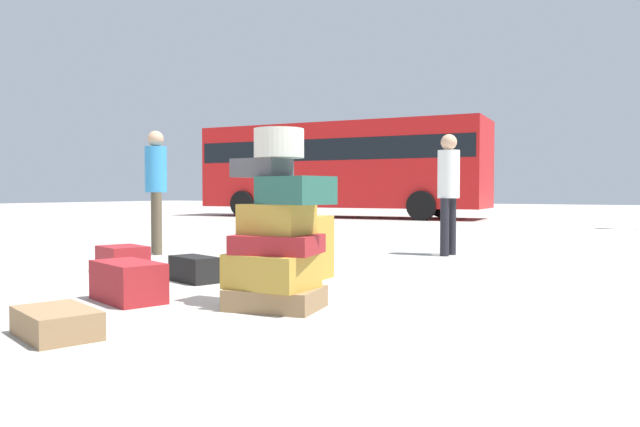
{
  "coord_description": "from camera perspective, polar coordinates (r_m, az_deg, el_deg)",
  "views": [
    {
      "loc": [
        2.67,
        -3.83,
        0.88
      ],
      "look_at": [
        0.08,
        0.54,
        0.69
      ],
      "focal_mm": 34.06,
      "sensor_mm": 36.0,
      "label": 1
    }
  ],
  "objects": [
    {
      "name": "parked_bus",
      "position": [
        20.86,
        2.02,
        4.7
      ],
      "size": [
        9.99,
        3.39,
        3.15
      ],
      "rotation": [
        0.0,
        0.0,
        0.09
      ],
      "color": "red",
      "rests_on": "ground"
    },
    {
      "name": "suitcase_brown_behind_tower",
      "position": [
        4.05,
        -23.53,
        -9.4
      ],
      "size": [
        0.68,
        0.54,
        0.17
      ],
      "primitive_type": "cube",
      "rotation": [
        0.0,
        0.0,
        -0.32
      ],
      "color": "olive",
      "rests_on": "ground"
    },
    {
      "name": "suitcase_black_white_trunk",
      "position": [
        6.04,
        -11.72,
        -5.14
      ],
      "size": [
        0.58,
        0.42,
        0.25
      ],
      "primitive_type": "cube",
      "rotation": [
        0.0,
        0.0,
        -0.3
      ],
      "color": "black",
      "rests_on": "ground"
    },
    {
      "name": "suitcase_maroon_upright_blue",
      "position": [
        6.95,
        -18.05,
        -4.1
      ],
      "size": [
        0.63,
        0.55,
        0.29
      ],
      "primitive_type": "cube",
      "rotation": [
        0.0,
        0.0,
        -0.32
      ],
      "color": "maroon",
      "rests_on": "ground"
    },
    {
      "name": "suitcase_tower",
      "position": [
        4.54,
        -4.06,
        -2.04
      ],
      "size": [
        0.82,
        0.63,
        1.35
      ],
      "color": "olive",
      "rests_on": "ground"
    },
    {
      "name": "ground_plane",
      "position": [
        4.75,
        -4.23,
        -8.59
      ],
      "size": [
        80.0,
        80.0,
        0.0
      ],
      "primitive_type": "plane",
      "color": "#ADA89E"
    },
    {
      "name": "suitcase_tan_right_side",
      "position": [
        6.09,
        -0.29,
        -3.22
      ],
      "size": [
        0.21,
        0.42,
        0.63
      ],
      "primitive_type": "cube",
      "rotation": [
        0.0,
        0.0,
        0.06
      ],
      "color": "#B28C33",
      "rests_on": "ground"
    },
    {
      "name": "suitcase_maroon_foreground_near",
      "position": [
        5.11,
        -17.59,
        -6.12
      ],
      "size": [
        0.76,
        0.56,
        0.32
      ],
      "primitive_type": "cube",
      "rotation": [
        0.0,
        0.0,
        -0.31
      ],
      "color": "maroon",
      "rests_on": "ground"
    },
    {
      "name": "person_bearded_onlooker",
      "position": [
        8.5,
        11.99,
        2.77
      ],
      "size": [
        0.3,
        0.34,
        1.66
      ],
      "rotation": [
        0.0,
        0.0,
        -1.69
      ],
      "color": "black",
      "rests_on": "ground"
    },
    {
      "name": "person_tourist_with_camera",
      "position": [
        8.8,
        -15.15,
        3.02
      ],
      "size": [
        0.3,
        0.3,
        1.73
      ],
      "rotation": [
        0.0,
        0.0,
        -0.64
      ],
      "color": "brown",
      "rests_on": "ground"
    }
  ]
}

